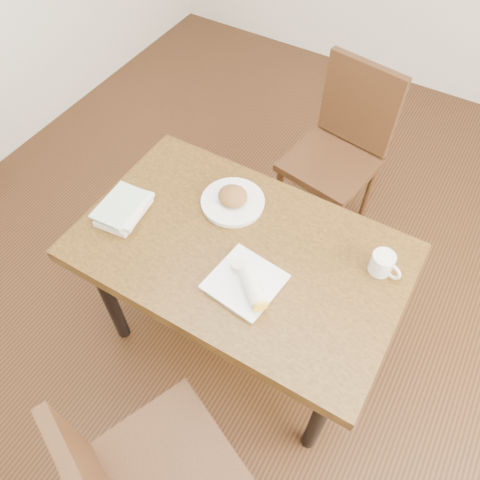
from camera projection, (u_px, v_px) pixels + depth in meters
The scene contains 9 objects.
ground at pixel (240, 336), 2.35m from camera, with size 4.00×5.00×0.01m, color #472814.
room_walls at pixel (240, 15), 1.03m from camera, with size 4.02×5.02×2.80m.
table at pixel (240, 261), 1.81m from camera, with size 1.22×0.76×0.75m.
chair_near at pixel (140, 478), 1.46m from camera, with size 0.55×0.55×0.95m.
chair_far at pixel (341, 144), 2.38m from camera, with size 0.48×0.48×0.95m.
plate_scone at pixel (233, 200), 1.85m from camera, with size 0.25×0.25×0.08m.
coffee_mug at pixel (383, 263), 1.65m from camera, with size 0.12×0.08×0.08m.
plate_burrito at pixel (248, 284), 1.62m from camera, with size 0.26×0.26×0.08m.
book_stack at pixel (124, 209), 1.82m from camera, with size 0.18×0.23×0.06m.
Camera 1 is at (0.52, -0.88, 2.16)m, focal length 35.00 mm.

